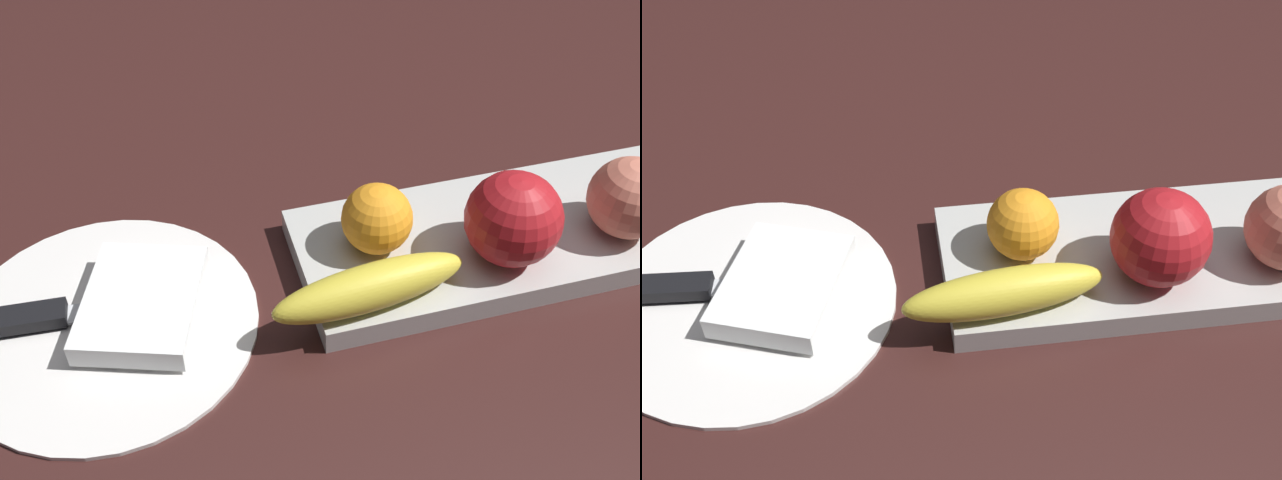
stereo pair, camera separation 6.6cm
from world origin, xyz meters
TOP-DOWN VIEW (x-y plane):
  - ground_plane at (0.00, 0.00)m, footprint 2.40×2.40m
  - fruit_tray at (-0.01, 0.01)m, footprint 0.41×0.15m
  - apple at (-0.04, -0.02)m, footprint 0.08×0.08m
  - banana at (-0.17, -0.04)m, footprint 0.17×0.06m
  - orange_near_apple at (-0.14, 0.02)m, footprint 0.06×0.06m
  - peach at (0.08, -0.02)m, footprint 0.07×0.07m
  - dinner_plate at (-0.38, 0.01)m, footprint 0.26×0.26m
  - folded_napkin at (-0.35, 0.01)m, footprint 0.13×0.14m
  - knife at (-0.44, 0.02)m, footprint 0.18×0.03m

SIDE VIEW (x-z plane):
  - ground_plane at x=0.00m, z-range 0.00..0.00m
  - dinner_plate at x=-0.38m, z-range 0.00..0.01m
  - fruit_tray at x=-0.01m, z-range 0.00..0.02m
  - knife at x=-0.44m, z-range 0.01..0.02m
  - folded_napkin at x=-0.35m, z-range 0.01..0.03m
  - banana at x=-0.17m, z-range 0.02..0.06m
  - orange_near_apple at x=-0.14m, z-range 0.02..0.09m
  - peach at x=0.08m, z-range 0.02..0.10m
  - apple at x=-0.04m, z-range 0.02..0.11m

